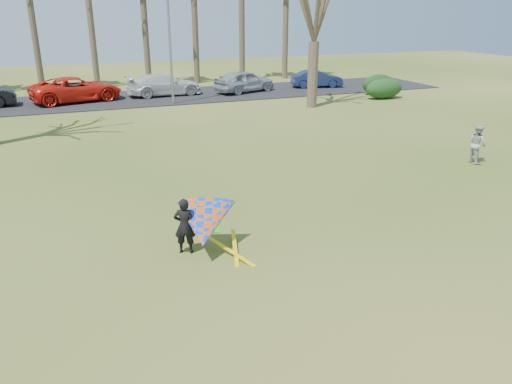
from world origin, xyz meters
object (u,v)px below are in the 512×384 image
object	(u,v)px
car_4	(244,81)
kite_flyer	(203,223)
pedestrian_a	(477,144)
streetlight	(172,33)
car_3	(164,85)
car_5	(317,79)
car_2	(76,89)

from	to	relation	value
car_4	kite_flyer	xyz separation A→B (m)	(-9.75, -23.74, -0.02)
car_4	pedestrian_a	size ratio (longest dim) A/B	2.98
streetlight	car_4	distance (m)	7.35
car_3	kite_flyer	size ratio (longest dim) A/B	2.18
car_4	pedestrian_a	world-z (taller)	car_4
car_3	streetlight	bearing A→B (deg)	176.62
car_5	car_4	bearing A→B (deg)	105.50
car_4	streetlight	bearing A→B (deg)	95.94
streetlight	car_3	xyz separation A→B (m)	(-0.02, 3.43, -3.65)
car_3	pedestrian_a	bearing A→B (deg)	-161.45
car_5	pedestrian_a	distance (m)	20.52
car_2	car_5	xyz separation A→B (m)	(17.80, -0.09, -0.16)
car_3	kite_flyer	world-z (taller)	kite_flyer
streetlight	car_3	world-z (taller)	streetlight
car_5	kite_flyer	xyz separation A→B (m)	(-15.84, -23.96, 0.13)
car_3	car_5	xyz separation A→B (m)	(11.89, -0.44, -0.11)
streetlight	pedestrian_a	xyz separation A→B (m)	(8.46, -17.25, -3.68)
car_5	pedestrian_a	size ratio (longest dim) A/B	2.52
car_5	kite_flyer	world-z (taller)	kite_flyer
car_2	car_3	size ratio (longest dim) A/B	1.11
kite_flyer	pedestrian_a	bearing A→B (deg)	16.71
streetlight	car_4	xyz separation A→B (m)	(5.78, 2.76, -3.61)
car_5	kite_flyer	size ratio (longest dim) A/B	1.65
car_2	pedestrian_a	world-z (taller)	car_2
car_2	kite_flyer	distance (m)	24.13
car_2	car_4	distance (m)	11.72
car_3	pedestrian_a	world-z (taller)	car_3
car_5	pedestrian_a	world-z (taller)	pedestrian_a
car_2	car_3	distance (m)	5.93
streetlight	car_5	bearing A→B (deg)	14.11
car_3	car_5	world-z (taller)	car_3
car_3	car_4	bearing A→B (deg)	-100.26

